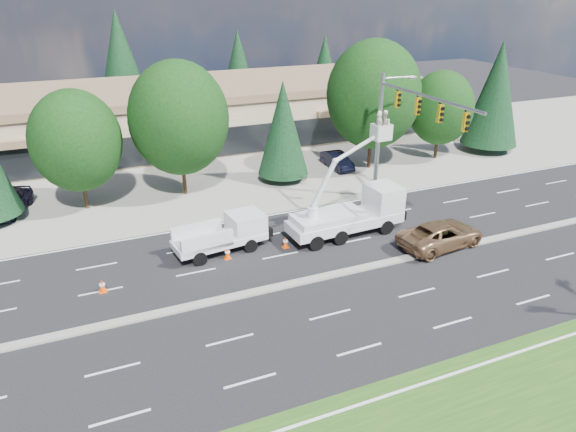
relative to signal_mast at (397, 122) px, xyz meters
name	(u,v)px	position (x,y,z in m)	size (l,w,h in m)	color
ground	(303,282)	(-10.03, -7.04, -6.06)	(140.00, 140.00, 0.00)	black
concrete_apron	(208,169)	(-10.03, 12.96, -6.05)	(140.00, 22.00, 0.01)	gray
road_median	(303,281)	(-10.03, -7.04, -6.00)	(120.00, 0.55, 0.12)	gray
strip_mall	(180,112)	(-10.03, 22.93, -3.23)	(50.40, 15.40, 5.50)	#9F876D
tree_front_c	(76,141)	(-20.03, 7.96, -1.16)	(6.03, 6.03, 8.36)	#332114
tree_front_d	(179,118)	(-13.03, 7.96, -0.27)	(7.12, 7.12, 9.88)	#332114
tree_front_e	(283,128)	(-5.03, 7.96, -1.80)	(4.03, 4.03, 7.94)	#332114
tree_front_f	(373,95)	(2.97, 7.96, 0.20)	(7.71, 7.71, 10.70)	#332114
tree_front_g	(441,108)	(9.97, 7.96, -1.46)	(5.66, 5.66, 7.85)	#332114
tree_front_h	(496,93)	(15.97, 7.96, -0.64)	(5.13, 5.13, 10.10)	#332114
tree_back_b	(121,61)	(-14.03, 34.96, 0.46)	(6.16, 6.16, 12.15)	#332114
tree_back_c	(238,67)	(-0.03, 34.96, -0.91)	(4.87, 4.87, 9.59)	#332114
tree_back_d	(324,66)	(11.97, 34.96, -1.42)	(4.38, 4.38, 8.64)	#332114
signal_mast	(397,122)	(0.00, 0.00, 0.00)	(2.76, 10.16, 9.00)	gray
utility_pickup	(226,237)	(-12.71, -1.94, -5.20)	(5.65, 2.67, 2.08)	white
bucket_truck	(355,209)	(-4.56, -2.81, -4.39)	(7.57, 2.75, 7.68)	white
traffic_cone_a	(102,286)	(-19.91, -3.91, -5.72)	(0.40, 0.40, 0.70)	#F64707
traffic_cone_b	(227,253)	(-12.97, -2.99, -5.72)	(0.40, 0.40, 0.70)	#F64707
traffic_cone_c	(285,242)	(-9.36, -3.01, -5.72)	(0.40, 0.40, 0.70)	#F64707
minivan	(441,235)	(-0.66, -6.44, -5.29)	(2.55, 5.52, 1.53)	#956D48
parked_car_west	(9,202)	(-24.98, 9.15, -5.26)	(1.89, 4.69, 1.60)	black
parked_car_east	(337,160)	(0.39, 8.96, -5.38)	(1.43, 4.09, 1.35)	black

